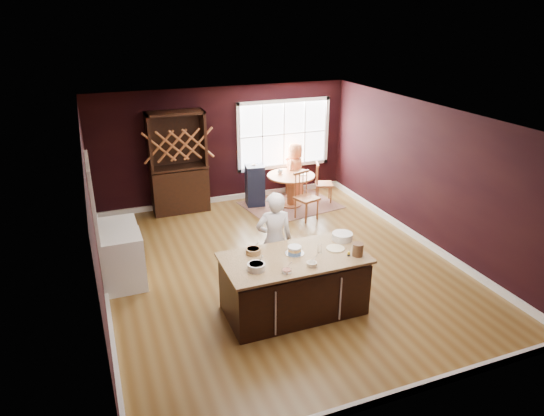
{
  "coord_description": "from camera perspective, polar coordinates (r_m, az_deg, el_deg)",
  "views": [
    {
      "loc": [
        -2.91,
        -7.09,
        4.26
      ],
      "look_at": [
        -0.06,
        0.22,
        1.05
      ],
      "focal_mm": 32.0,
      "sensor_mm": 36.0,
      "label": 1
    }
  ],
  "objects": [
    {
      "name": "rug",
      "position": [
        11.42,
        2.2,
        0.37
      ],
      "size": [
        2.29,
        1.91,
        0.01
      ],
      "primitive_type": "cube",
      "rotation": [
        0.0,
        0.0,
        0.16
      ],
      "color": "brown",
      "rests_on": "ground"
    },
    {
      "name": "doorway",
      "position": [
        8.34,
        -19.95,
        -1.98
      ],
      "size": [
        0.08,
        1.26,
        2.13
      ],
      "primitive_type": null,
      "color": "white",
      "rests_on": "room_shell"
    },
    {
      "name": "dryer",
      "position": [
        8.87,
        -17.45,
        -4.25
      ],
      "size": [
        0.63,
        0.61,
        0.91
      ],
      "primitive_type": "cube",
      "color": "white",
      "rests_on": "ground"
    },
    {
      "name": "bowl_pink",
      "position": [
        6.7,
        1.73,
        -7.42
      ],
      "size": [
        0.14,
        0.14,
        0.05
      ],
      "primitive_type": "cylinder",
      "color": "white",
      "rests_on": "kitchen_island"
    },
    {
      "name": "bowl_yellow",
      "position": [
        7.19,
        -2.23,
        -5.08
      ],
      "size": [
        0.22,
        0.22,
        0.08
      ],
      "primitive_type": "cylinder",
      "color": "olive",
      "rests_on": "kitchen_island"
    },
    {
      "name": "toddler",
      "position": [
        11.19,
        -1.99,
        4.29
      ],
      "size": [
        0.18,
        0.14,
        0.26
      ],
      "primitive_type": null,
      "color": "#8CA5BF",
      "rests_on": "high_chair"
    },
    {
      "name": "bowl_blue",
      "position": [
        6.76,
        -1.86,
        -6.92
      ],
      "size": [
        0.25,
        0.25,
        0.1
      ],
      "primitive_type": "cylinder",
      "color": "white",
      "rests_on": "kitchen_island"
    },
    {
      "name": "chair_south",
      "position": [
        10.5,
        4.12,
        1.4
      ],
      "size": [
        0.56,
        0.54,
        1.07
      ],
      "primitive_type": null,
      "rotation": [
        0.0,
        0.0,
        0.31
      ],
      "color": "olive",
      "rests_on": "ground"
    },
    {
      "name": "drinking_glass",
      "position": [
        7.23,
        5.63,
        -4.77
      ],
      "size": [
        0.07,
        0.07,
        0.14
      ],
      "primitive_type": "cylinder",
      "color": "silver",
      "rests_on": "kitchen_island"
    },
    {
      "name": "high_chair",
      "position": [
        11.27,
        -2.03,
        2.77
      ],
      "size": [
        0.46,
        0.46,
        1.01
      ],
      "primitive_type": null,
      "rotation": [
        0.0,
        0.0,
        -0.14
      ],
      "color": "#1E2344",
      "rests_on": "ground"
    },
    {
      "name": "table_plate",
      "position": [
        11.21,
        3.55,
        4.01
      ],
      "size": [
        0.2,
        0.2,
        0.02
      ],
      "primitive_type": "cylinder",
      "color": "beige",
      "rests_on": "dining_table"
    },
    {
      "name": "white_tub",
      "position": [
        7.68,
        8.27,
        -3.32
      ],
      "size": [
        0.32,
        0.32,
        0.11
      ],
      "primitive_type": "cylinder",
      "color": "white",
      "rests_on": "kitchen_island"
    },
    {
      "name": "chair_east",
      "position": [
        11.55,
        6.14,
        3.03
      ],
      "size": [
        0.5,
        0.51,
        0.97
      ],
      "primitive_type": null,
      "rotation": [
        0.0,
        0.0,
        1.23
      ],
      "color": "brown",
      "rests_on": "ground"
    },
    {
      "name": "layer_cake",
      "position": [
        7.18,
        2.67,
        -4.98
      ],
      "size": [
        0.29,
        0.29,
        0.12
      ],
      "primitive_type": null,
      "color": "white",
      "rests_on": "kitchen_island"
    },
    {
      "name": "window",
      "position": [
        11.77,
        1.39,
        8.69
      ],
      "size": [
        2.36,
        0.1,
        1.66
      ],
      "primitive_type": null,
      "color": "white",
      "rests_on": "room_shell"
    },
    {
      "name": "chair_north",
      "position": [
        12.1,
        1.93,
        4.07
      ],
      "size": [
        0.47,
        0.46,
        0.97
      ],
      "primitive_type": null,
      "rotation": [
        0.0,
        0.0,
        3.33
      ],
      "color": "olive",
      "rests_on": "ground"
    },
    {
      "name": "washer",
      "position": [
        8.29,
        -17.07,
        -6.04
      ],
      "size": [
        0.64,
        0.62,
        0.93
      ],
      "primitive_type": "cube",
      "color": "white",
      "rests_on": "ground"
    },
    {
      "name": "table_cup",
      "position": [
        11.22,
        0.95,
        4.28
      ],
      "size": [
        0.13,
        0.13,
        0.09
      ],
      "primitive_type": "imported",
      "rotation": [
        0.0,
        0.0,
        0.07
      ],
      "color": "silver",
      "rests_on": "dining_table"
    },
    {
      "name": "dinner_plate",
      "position": [
        7.39,
        7.47,
        -4.74
      ],
      "size": [
        0.28,
        0.28,
        0.02
      ],
      "primitive_type": "cylinder",
      "color": "#FFF4C4",
      "rests_on": "kitchen_island"
    },
    {
      "name": "hutch",
      "position": [
        10.92,
        -10.98,
        5.22
      ],
      "size": [
        1.24,
        0.52,
        2.27
      ],
      "primitive_type": "cube",
      "color": "black",
      "rests_on": "ground"
    },
    {
      "name": "stoneware_crock",
      "position": [
        7.21,
        10.06,
        -4.83
      ],
      "size": [
        0.16,
        0.16,
        0.19
      ],
      "primitive_type": "cylinder",
      "color": "#452B1B",
      "rests_on": "kitchen_island"
    },
    {
      "name": "kitchen_island",
      "position": [
        7.36,
        2.56,
        -9.07
      ],
      "size": [
        2.12,
        1.11,
        0.92
      ],
      "color": "black",
      "rests_on": "ground"
    },
    {
      "name": "bowl_olive",
      "position": [
        6.88,
        4.7,
        -6.59
      ],
      "size": [
        0.15,
        0.15,
        0.06
      ],
      "primitive_type": "cylinder",
      "color": "beige",
      "rests_on": "kitchen_island"
    },
    {
      "name": "toy_figurine",
      "position": [
        7.2,
        9.02,
        -5.33
      ],
      "size": [
        0.05,
        0.05,
        0.08
      ],
      "primitive_type": null,
      "color": "yellow",
      "rests_on": "kitchen_island"
    },
    {
      "name": "room_shell",
      "position": [
        8.2,
        0.98,
        1.46
      ],
      "size": [
        7.0,
        7.0,
        7.0
      ],
      "color": "brown",
      "rests_on": "ground"
    },
    {
      "name": "seated_woman",
      "position": [
        11.7,
        2.75,
        4.43
      ],
      "size": [
        0.79,
        0.76,
        1.37
      ],
      "primitive_type": "imported",
      "rotation": [
        0.0,
        0.0,
        3.82
      ],
      "color": "#DE7B48",
      "rests_on": "ground"
    },
    {
      "name": "baker",
      "position": [
        7.81,
        0.27,
        -3.85
      ],
      "size": [
        0.66,
        0.48,
        1.65
      ],
      "primitive_type": "imported",
      "rotation": [
        0.0,
        0.0,
        2.99
      ],
      "color": "silver",
      "rests_on": "ground"
    },
    {
      "name": "dining_table",
      "position": [
        11.23,
        2.24,
        2.87
      ],
      "size": [
        1.09,
        1.09,
        0.75
      ],
      "color": "brown",
      "rests_on": "ground"
    }
  ]
}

